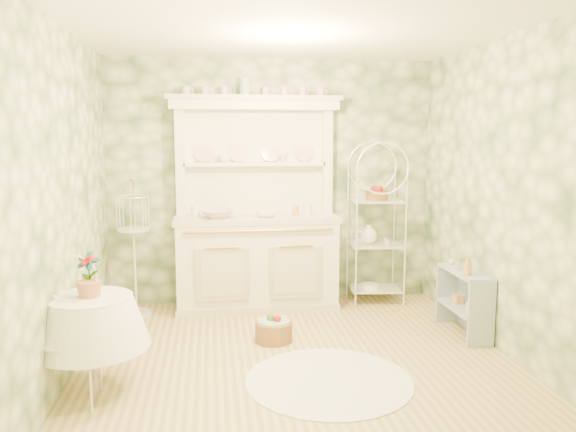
{
  "coord_description": "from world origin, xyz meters",
  "views": [
    {
      "loc": [
        -0.68,
        -4.43,
        1.85
      ],
      "look_at": [
        0.0,
        0.5,
        1.15
      ],
      "focal_mm": 35.0,
      "sensor_mm": 36.0,
      "label": 1
    }
  ],
  "objects": [
    {
      "name": "wall_front",
      "position": [
        0.0,
        -1.8,
        1.35
      ],
      "size": [
        3.6,
        3.6,
        0.0
      ],
      "primitive_type": "plane",
      "color": "beige",
      "rests_on": "floor"
    },
    {
      "name": "birdcage_stand",
      "position": [
        -1.48,
        1.41,
        0.74
      ],
      "size": [
        0.38,
        0.38,
        1.47
      ],
      "primitive_type": "cube",
      "rotation": [
        0.0,
        0.0,
        -0.09
      ],
      "color": "white",
      "rests_on": "floor"
    },
    {
      "name": "ceiling",
      "position": [
        0.0,
        0.0,
        2.7
      ],
      "size": [
        3.6,
        3.6,
        0.0
      ],
      "primitive_type": "plane",
      "color": "white",
      "rests_on": "floor"
    },
    {
      "name": "bottle_glass",
      "position": [
        1.64,
        0.67,
        0.65
      ],
      "size": [
        0.07,
        0.07,
        0.08
      ],
      "primitive_type": "imported",
      "rotation": [
        0.0,
        0.0,
        0.14
      ],
      "color": "silver",
      "rests_on": "side_shelf"
    },
    {
      "name": "cafe_chair",
      "position": [
        -1.68,
        -0.53,
        0.4
      ],
      "size": [
        0.44,
        0.44,
        0.81
      ],
      "primitive_type": "cube",
      "rotation": [
        0.0,
        0.0,
        0.23
      ],
      "color": "white",
      "rests_on": "floor"
    },
    {
      "name": "bowl_floral",
      "position": [
        -0.62,
        1.45,
        1.02
      ],
      "size": [
        0.4,
        0.4,
        0.08
      ],
      "primitive_type": "imported",
      "rotation": [
        0.0,
        0.0,
        0.24
      ],
      "color": "white",
      "rests_on": "kitchen_dresser"
    },
    {
      "name": "side_shelf",
      "position": [
        1.66,
        0.41,
        0.3
      ],
      "size": [
        0.32,
        0.73,
        0.61
      ],
      "primitive_type": "cube",
      "rotation": [
        0.0,
        0.0,
        -0.08
      ],
      "color": "#99AEBF",
      "rests_on": "floor"
    },
    {
      "name": "cup_right",
      "position": [
        0.11,
        1.68,
        1.61
      ],
      "size": [
        0.1,
        0.1,
        0.09
      ],
      "primitive_type": "imported",
      "rotation": [
        0.0,
        0.0,
        -0.13
      ],
      "color": "white",
      "rests_on": "kitchen_dresser"
    },
    {
      "name": "bottle_blue",
      "position": [
        1.6,
        0.43,
        0.65
      ],
      "size": [
        0.05,
        0.05,
        0.11
      ],
      "primitive_type": "imported",
      "rotation": [
        0.0,
        0.0,
        -0.05
      ],
      "color": "#98B4C6",
      "rests_on": "side_shelf"
    },
    {
      "name": "bowl_white",
      "position": [
        -0.1,
        1.43,
        1.02
      ],
      "size": [
        0.27,
        0.27,
        0.07
      ],
      "primitive_type": "imported",
      "rotation": [
        0.0,
        0.0,
        -0.34
      ],
      "color": "white",
      "rests_on": "kitchen_dresser"
    },
    {
      "name": "wall_right",
      "position": [
        1.8,
        0.0,
        1.35
      ],
      "size": [
        3.6,
        3.6,
        0.0
      ],
      "primitive_type": "plane",
      "color": "beige",
      "rests_on": "floor"
    },
    {
      "name": "wall_left",
      "position": [
        -1.8,
        0.0,
        1.35
      ],
      "size": [
        3.6,
        3.6,
        0.0
      ],
      "primitive_type": "plane",
      "color": "beige",
      "rests_on": "floor"
    },
    {
      "name": "bottle_amber",
      "position": [
        1.6,
        0.24,
        0.68
      ],
      "size": [
        0.09,
        0.09,
        0.18
      ],
      "primitive_type": "imported",
      "rotation": [
        0.0,
        0.0,
        -0.28
      ],
      "color": "#D09047",
      "rests_on": "side_shelf"
    },
    {
      "name": "wall_back",
      "position": [
        0.0,
        1.8,
        1.35
      ],
      "size": [
        3.6,
        3.6,
        0.0
      ],
      "primitive_type": "plane",
      "color": "beige",
      "rests_on": "floor"
    },
    {
      "name": "lace_rug",
      "position": [
        0.19,
        -0.44,
        0.01
      ],
      "size": [
        1.45,
        1.45,
        0.01
      ],
      "primitive_type": "cylinder",
      "rotation": [
        0.0,
        0.0,
        -0.14
      ],
      "color": "white",
      "rests_on": "floor"
    },
    {
      "name": "round_table",
      "position": [
        -1.56,
        -0.36,
        0.37
      ],
      "size": [
        0.75,
        0.75,
        0.73
      ],
      "primitive_type": "cylinder",
      "rotation": [
        0.0,
        0.0,
        0.14
      ],
      "color": "white",
      "rests_on": "floor"
    },
    {
      "name": "floor",
      "position": [
        0.0,
        0.0,
        0.0
      ],
      "size": [
        3.6,
        3.6,
        0.0
      ],
      "primitive_type": "plane",
      "color": "tan",
      "rests_on": "ground"
    },
    {
      "name": "floor_basket",
      "position": [
        -0.14,
        0.47,
        0.11
      ],
      "size": [
        0.4,
        0.4,
        0.21
      ],
      "primitive_type": "cylinder",
      "rotation": [
        0.0,
        0.0,
        -0.24
      ],
      "color": "olive",
      "rests_on": "floor"
    },
    {
      "name": "kitchen_dresser",
      "position": [
        -0.2,
        1.52,
        1.15
      ],
      "size": [
        1.87,
        0.61,
        2.29
      ],
      "primitive_type": "cube",
      "color": "white",
      "rests_on": "floor"
    },
    {
      "name": "bakers_rack",
      "position": [
        1.14,
        1.56,
        0.94
      ],
      "size": [
        0.63,
        0.48,
        1.87
      ],
      "primitive_type": "cube",
      "rotation": [
        0.0,
        0.0,
        -0.12
      ],
      "color": "white",
      "rests_on": "floor"
    },
    {
      "name": "potted_geranium",
      "position": [
        -1.57,
        -0.32,
        0.85
      ],
      "size": [
        0.19,
        0.15,
        0.32
      ],
      "primitive_type": "imported",
      "rotation": [
        0.0,
        0.0,
        -0.23
      ],
      "color": "#3F7238",
      "rests_on": "round_table"
    },
    {
      "name": "cup_left",
      "position": [
        -0.53,
        1.67,
        1.61
      ],
      "size": [
        0.12,
        0.12,
        0.1
      ],
      "primitive_type": "imported",
      "rotation": [
        0.0,
        0.0,
        -0.01
      ],
      "color": "white",
      "rests_on": "kitchen_dresser"
    }
  ]
}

